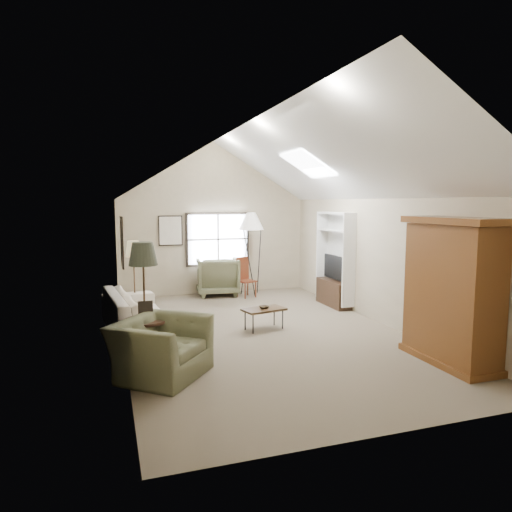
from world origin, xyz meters
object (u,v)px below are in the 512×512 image
object	(u,v)px
armoire	(452,291)
coffee_table	(264,319)
armchair_near	(161,348)
armchair_far	(217,276)
side_chair	(246,277)
side_table	(146,341)
sofa	(139,313)

from	to	relation	value
armoire	coffee_table	size ratio (longest dim) A/B	2.76
armchair_near	armchair_far	world-z (taller)	armchair_far
side_chair	side_table	bearing A→B (deg)	-144.63
armoire	armchair_near	distance (m)	4.37
sofa	armchair_far	xyz separation A→B (m)	(2.21, 3.05, 0.11)
armoire	coffee_table	xyz separation A→B (m)	(-2.09, 2.59, -0.90)
armoire	coffee_table	distance (m)	3.45
side_chair	armchair_far	bearing A→B (deg)	120.62
coffee_table	armoire	bearing A→B (deg)	-51.20
coffee_table	side_chair	bearing A→B (deg)	79.36
armoire	sofa	distance (m)	5.39
coffee_table	side_table	world-z (taller)	side_table
armchair_near	armchair_far	xyz separation A→B (m)	(2.06, 5.28, 0.10)
armoire	side_table	distance (m)	4.68
side_table	armoire	bearing A→B (deg)	-18.35
armoire	side_chair	world-z (taller)	armoire
armoire	armchair_far	size ratio (longest dim) A/B	2.02
armchair_far	coffee_table	xyz separation A→B (m)	(0.09, -3.51, -0.29)
armchair_far	armoire	bearing A→B (deg)	116.23
sofa	side_chair	distance (m)	3.81
coffee_table	side_chair	world-z (taller)	side_chair
coffee_table	side_table	size ratio (longest dim) A/B	1.20
armchair_near	side_chair	distance (m)	5.47
sofa	side_table	size ratio (longest dim) A/B	3.99
armoire	sofa	size ratio (longest dim) A/B	0.83
sofa	side_table	world-z (taller)	sofa
armoire	armchair_far	distance (m)	6.50
armoire	armchair_near	size ratio (longest dim) A/B	1.79
coffee_table	side_chair	size ratio (longest dim) A/B	0.78
coffee_table	side_table	xyz separation A→B (m)	(-2.29, -1.14, 0.13)
coffee_table	armchair_far	bearing A→B (deg)	91.40
armchair_near	sofa	bearing A→B (deg)	43.03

